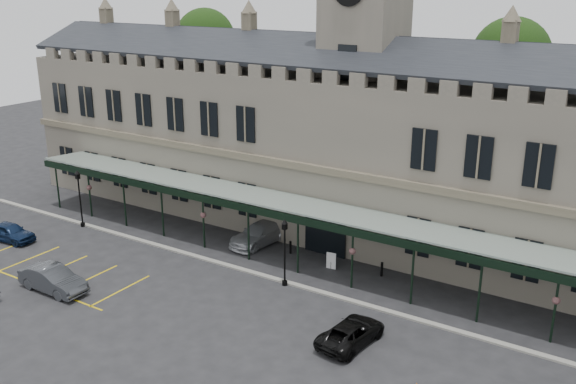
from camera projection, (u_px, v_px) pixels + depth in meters
The scene contains 17 objects.
ground at pixel (232, 318), 36.92m from camera, with size 140.00×140.00×0.00m, color black.
station_building at pixel (360, 151), 47.63m from camera, with size 60.00×10.36×17.30m.
clock_tower at pixel (364, 60), 45.61m from camera, with size 5.60×5.60×24.80m.
canopy at pixel (300, 238), 42.14m from camera, with size 50.00×4.10×4.30m.
kerb at pixel (284, 281), 41.31m from camera, with size 60.00×0.40×0.12m, color gray.
parking_markings at pixel (52, 271), 42.89m from camera, with size 16.00×6.00×0.01m, color gold, non-canonical shape.
tree_behind_left at pixel (205, 40), 64.17m from camera, with size 6.00×6.00×16.00m.
tree_behind_mid at pixel (511, 59), 48.82m from camera, with size 6.00×6.00×16.00m.
lamp_post_left at pixel (79, 193), 49.89m from camera, with size 0.44×0.44×4.63m.
lamp_post_mid at pixel (285, 246), 40.12m from camera, with size 0.43×0.43×4.50m.
sign_board at pixel (331, 261), 43.13m from camera, with size 0.68×0.11×1.16m.
bollard_left at pixel (290, 247), 45.57m from camera, with size 0.17×0.17×0.93m, color black.
bollard_right at pixel (382, 269), 42.05m from camera, with size 0.17×0.17×0.98m, color black.
car_left_a at pixel (10, 232), 47.72m from camera, with size 1.65×4.11×1.40m, color #0D1D3C.
car_left_b at pixel (53, 279), 39.95m from camera, with size 1.68×4.81×1.58m, color #35373C.
car_taxi at pixel (260, 234), 47.24m from camera, with size 2.16×5.30×1.54m, color #A5A8AD.
car_van at pixel (351, 333), 34.21m from camera, with size 2.07×4.49×1.25m, color black.
Camera 1 is at (20.39, -25.88, 18.48)m, focal length 40.00 mm.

